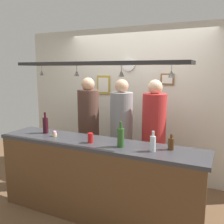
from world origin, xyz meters
name	(u,v)px	position (x,y,z in m)	size (l,w,h in m)	color
ground_plane	(109,202)	(0.00, 0.00, 0.00)	(8.00, 8.00, 0.00)	brown
back_wall	(136,103)	(0.00, 1.10, 1.30)	(4.40, 0.06, 2.60)	silver
bar_counter	(91,171)	(0.00, -0.50, 0.68)	(2.70, 0.55, 1.00)	#38383D
overhead_glass_rack	(98,63)	(0.00, -0.30, 1.96)	(2.20, 0.36, 0.04)	black
hanging_wineglass_far_left	(42,72)	(-0.89, -0.27, 1.85)	(0.07, 0.07, 0.13)	silver
hanging_wineglass_left	(77,73)	(-0.31, -0.29, 1.85)	(0.07, 0.07, 0.13)	silver
hanging_wineglass_center_left	(121,73)	(0.31, -0.29, 1.85)	(0.07, 0.07, 0.13)	silver
hanging_wineglass_center	(171,73)	(0.89, -0.35, 1.85)	(0.07, 0.07, 0.13)	silver
person_left_brown_shirt	(89,121)	(-0.56, 0.41, 1.07)	(0.34, 0.34, 1.76)	#2D334C
person_middle_grey_shirt	(121,125)	(0.01, 0.41, 1.06)	(0.34, 0.34, 1.75)	#2D334C
person_right_red_shirt	(154,128)	(0.52, 0.41, 1.06)	(0.34, 0.34, 1.75)	#2D334C
bottle_champagne_green	(121,137)	(0.35, -0.41, 1.12)	(0.08, 0.08, 0.30)	#2D5623
bottle_soda_clear	(153,143)	(0.73, -0.40, 1.09)	(0.06, 0.06, 0.23)	silver
bottle_wine_dark_red	(45,125)	(-0.85, -0.29, 1.12)	(0.08, 0.08, 0.30)	#380F19
bottle_beer_brown_stubby	(171,144)	(0.90, -0.26, 1.07)	(0.07, 0.07, 0.18)	#512D14
drink_can	(90,138)	(-0.05, -0.42, 1.06)	(0.07, 0.07, 0.12)	red
cupcake	(55,134)	(-0.63, -0.37, 1.03)	(0.06, 0.06, 0.08)	beige
picture_frame_upper_small	(167,79)	(0.54, 1.06, 1.73)	(0.22, 0.02, 0.18)	brown
picture_frame_caricature	(103,85)	(-0.62, 1.06, 1.61)	(0.26, 0.02, 0.34)	#B29338
wall_clock	(129,65)	(-0.14, 1.05, 1.97)	(0.22, 0.22, 0.03)	white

